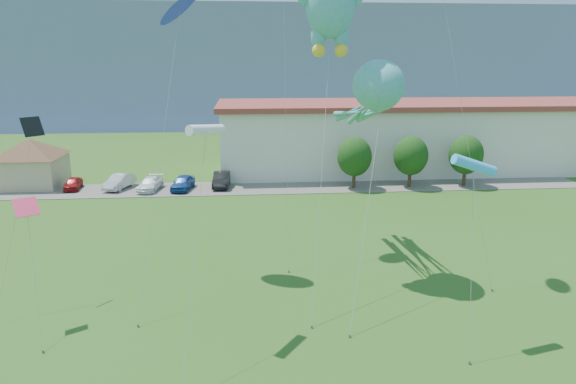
% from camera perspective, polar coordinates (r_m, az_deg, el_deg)
% --- Properties ---
extents(parking_strip, '(70.00, 6.00, 0.06)m').
position_cam_1_polar(parking_strip, '(54.33, -3.30, 0.48)').
color(parking_strip, '#59544C').
rests_on(parking_strip, ground).
extents(hill_ridge, '(160.00, 50.00, 25.00)m').
position_cam_1_polar(hill_ridge, '(137.73, -4.50, 14.11)').
color(hill_ridge, slate).
rests_on(hill_ridge, ground).
extents(pavilion, '(9.20, 9.20, 5.00)m').
position_cam_1_polar(pavilion, '(60.95, -26.66, 3.37)').
color(pavilion, tan).
rests_on(pavilion, ground).
extents(warehouse, '(61.00, 15.00, 8.20)m').
position_cam_1_polar(warehouse, '(68.14, 18.94, 6.08)').
color(warehouse, beige).
rests_on(warehouse, ground).
extents(tree_near, '(3.60, 3.60, 5.47)m').
position_cam_1_polar(tree_near, '(53.85, 7.40, 3.92)').
color(tree_near, '#3F2B19').
rests_on(tree_near, ground).
extents(tree_mid, '(3.60, 3.60, 5.47)m').
position_cam_1_polar(tree_mid, '(55.44, 13.49, 3.94)').
color(tree_mid, '#3F2B19').
rests_on(tree_mid, ground).
extents(tree_far, '(3.60, 3.60, 5.47)m').
position_cam_1_polar(tree_far, '(57.61, 19.18, 3.92)').
color(tree_far, '#3F2B19').
rests_on(tree_far, ground).
extents(parked_car_red, '(1.73, 3.69, 1.22)m').
position_cam_1_polar(parked_car_red, '(57.86, -22.77, 0.88)').
color(parked_car_red, maroon).
rests_on(parked_car_red, parking_strip).
extents(parked_car_silver, '(2.80, 4.79, 1.49)m').
position_cam_1_polar(parked_car_silver, '(56.43, -18.23, 1.11)').
color(parked_car_silver, '#B0B1B7').
rests_on(parked_car_silver, parking_strip).
extents(parked_car_white, '(2.48, 4.73, 1.31)m').
position_cam_1_polar(parked_car_white, '(54.86, -15.06, 0.88)').
color(parked_car_white, white).
rests_on(parked_car_white, parking_strip).
extents(parked_car_blue, '(2.50, 4.58, 1.48)m').
position_cam_1_polar(parked_car_blue, '(54.26, -11.61, 1.02)').
color(parked_car_blue, '#1A4494').
rests_on(parked_car_blue, parking_strip).
extents(parked_car_black, '(1.88, 4.78, 1.55)m').
position_cam_1_polar(parked_car_black, '(54.87, -7.39, 1.39)').
color(parked_car_black, black).
rests_on(parked_car_black, parking_strip).
extents(octopus_kite, '(4.58, 15.62, 13.15)m').
position_cam_1_polar(octopus_kite, '(32.63, 9.32, 10.30)').
color(octopus_kite, teal).
rests_on(octopus_kite, ground).
extents(small_kite_black, '(2.09, 4.86, 10.00)m').
position_cam_1_polar(small_kite_black, '(31.28, -26.87, 4.59)').
color(small_kite_black, black).
rests_on(small_kite_black, ground).
extents(small_kite_white, '(1.26, 7.51, 10.38)m').
position_cam_1_polar(small_kite_white, '(24.18, -9.14, 6.60)').
color(small_kite_white, white).
rests_on(small_kite_white, ground).
extents(small_kite_cyan, '(1.06, 4.13, 8.84)m').
position_cam_1_polar(small_kite_cyan, '(25.09, 19.95, 2.67)').
color(small_kite_cyan, '#38B6FD').
rests_on(small_kite_cyan, ground).
extents(small_kite_pink, '(2.09, 4.20, 6.47)m').
position_cam_1_polar(small_kite_pink, '(28.34, -26.97, -2.64)').
color(small_kite_pink, '#F8375F').
rests_on(small_kite_pink, ground).
extents(small_kite_blue, '(2.82, 9.61, 16.84)m').
position_cam_1_polar(small_kite_blue, '(32.97, -12.06, 18.80)').
color(small_kite_blue, '#2836E6').
rests_on(small_kite_blue, ground).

